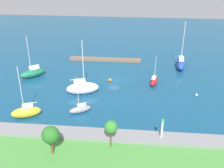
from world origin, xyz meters
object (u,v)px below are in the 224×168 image
sailboat_yellow_along_channel (26,112)px  mooring_buoy_orange (110,80)px  mooring_buoy_white (197,95)px  harbor_beacon (162,127)px  sailboat_white_near_pier (82,88)px  park_tree_west (111,127)px  pier_dock (105,59)px  sailboat_blue_off_beacon (181,63)px  sailboat_gray_mid_basin (80,109)px  park_tree_midwest (51,135)px  sailboat_green_center_basin (33,73)px  sailboat_red_east_end (154,81)px

sailboat_yellow_along_channel → mooring_buoy_orange: sailboat_yellow_along_channel is taller
sailboat_yellow_along_channel → mooring_buoy_white: (-37.15, -12.89, -1.00)m
harbor_beacon → sailboat_white_near_pier: 24.99m
park_tree_west → mooring_buoy_white: bearing=-130.6°
pier_dock → sailboat_blue_off_beacon: size_ratio=1.63×
park_tree_west → mooring_buoy_orange: park_tree_west is taller
sailboat_gray_mid_basin → sailboat_blue_off_beacon: size_ratio=0.61×
pier_dock → park_tree_west: (-6.32, 43.16, 4.53)m
park_tree_midwest → sailboat_green_center_basin: 34.91m
sailboat_blue_off_beacon → sailboat_white_near_pier: size_ratio=1.03×
park_tree_midwest → sailboat_blue_off_beacon: size_ratio=0.37×
sailboat_red_east_end → mooring_buoy_orange: sailboat_red_east_end is taller
sailboat_gray_mid_basin → sailboat_green_center_basin: size_ratio=0.71×
harbor_beacon → sailboat_green_center_basin: 42.39m
harbor_beacon → sailboat_white_near_pier: (17.74, -17.48, -2.05)m
mooring_buoy_orange → pier_dock: bearing=-78.3°
mooring_buoy_orange → sailboat_yellow_along_channel: bearing=50.7°
sailboat_green_center_basin → mooring_buoy_white: sailboat_green_center_basin is taller
park_tree_west → sailboat_red_east_end: 28.66m
park_tree_midwest → sailboat_red_east_end: (-18.11, -29.73, -3.56)m
sailboat_gray_mid_basin → sailboat_red_east_end: sailboat_gray_mid_basin is taller
harbor_beacon → park_tree_west: size_ratio=0.72×
harbor_beacon → park_tree_midwest: (18.28, 5.31, 0.88)m
pier_dock → park_tree_midwest: 46.13m
sailboat_red_east_end → sailboat_yellow_along_channel: bearing=140.1°
park_tree_west → sailboat_blue_off_beacon: (-16.89, -38.86, -3.31)m
park_tree_west → sailboat_white_near_pier: sailboat_white_near_pier is taller
harbor_beacon → sailboat_white_near_pier: sailboat_white_near_pier is taller
pier_dock → mooring_buoy_white: bearing=139.1°
harbor_beacon → mooring_buoy_orange: (11.87, -25.00, -3.26)m
pier_dock → mooring_buoy_white: pier_dock is taller
sailboat_red_east_end → sailboat_white_near_pier: size_ratio=0.57×
pier_dock → harbor_beacon: 43.36m
park_tree_west → mooring_buoy_white: (-18.54, -21.62, -4.56)m
sailboat_green_center_basin → mooring_buoy_white: bearing=129.0°
pier_dock → sailboat_green_center_basin: bearing=38.4°
mooring_buoy_white → sailboat_red_east_end: bearing=-28.7°
sailboat_gray_mid_basin → harbor_beacon: bearing=122.7°
sailboat_white_near_pier → pier_dock: bearing=67.6°
sailboat_yellow_along_channel → sailboat_gray_mid_basin: bearing=172.3°
harbor_beacon → park_tree_midwest: 19.05m
sailboat_gray_mid_basin → sailboat_red_east_end: size_ratio=1.09×
sailboat_white_near_pier → park_tree_west: bearing=-81.7°
pier_dock → mooring_buoy_orange: 15.84m
sailboat_white_near_pier → sailboat_gray_mid_basin: bearing=-98.0°
park_tree_midwest → sailboat_red_east_end: bearing=-121.3°
sailboat_red_east_end → mooring_buoy_white: 11.37m
park_tree_midwest → mooring_buoy_white: size_ratio=8.16×
sailboat_yellow_along_channel → sailboat_white_near_pier: 14.93m
sailboat_gray_mid_basin → sailboat_white_near_pier: (1.15, -8.52, 0.78)m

